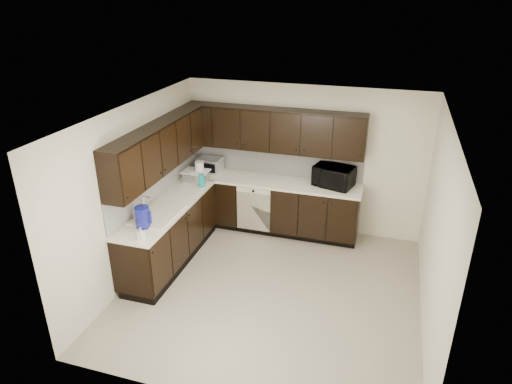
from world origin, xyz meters
TOP-DOWN VIEW (x-y plane):
  - floor at (0.00, 0.00)m, footprint 4.00×4.00m
  - ceiling at (0.00, 0.00)m, footprint 4.00×4.00m
  - wall_back at (0.00, 2.00)m, footprint 4.00×0.02m
  - wall_left at (-2.00, 0.00)m, footprint 0.02×4.00m
  - wall_right at (2.00, 0.00)m, footprint 0.02×4.00m
  - wall_front at (0.00, -2.00)m, footprint 4.00×0.02m
  - lower_cabinets at (-1.01, 1.11)m, footprint 3.00×2.80m
  - countertop at (-1.01, 1.11)m, footprint 3.03×2.83m
  - backsplash at (-1.22, 1.32)m, footprint 3.00×2.80m
  - upper_cabinets at (-1.10, 1.20)m, footprint 3.00×2.80m
  - dishwasher at (-0.70, 1.41)m, footprint 0.58×0.04m
  - sink at (-1.68, -0.01)m, footprint 0.54×0.82m
  - microwave at (0.55, 1.76)m, footprint 0.70×0.56m
  - soap_bottle_a at (-1.54, -0.70)m, footprint 0.08×0.09m
  - soap_bottle_b at (-1.88, -0.22)m, footprint 0.11×0.11m
  - toaster_oven at (-1.60, 1.76)m, footprint 0.42×0.33m
  - storage_bin at (-1.68, 1.32)m, footprint 0.47×0.40m
  - blue_pitcher at (-1.69, -0.39)m, footprint 0.23×0.23m
  - teal_tumbler at (-1.48, 1.10)m, footprint 0.12×0.12m
  - paper_towel_roll at (-1.62, 1.35)m, footprint 0.17×0.17m

SIDE VIEW (x-z plane):
  - floor at x=0.00m, z-range 0.00..0.00m
  - lower_cabinets at x=-1.01m, z-range -0.04..0.86m
  - dishwasher at x=-0.70m, z-range 0.16..0.94m
  - sink at x=-1.68m, z-range 0.67..1.09m
  - countertop at x=-1.01m, z-range 0.90..0.94m
  - storage_bin at x=-1.68m, z-range 0.94..1.10m
  - soap_bottle_a at x=-1.54m, z-range 0.94..1.11m
  - teal_tumbler at x=-1.48m, z-range 0.94..1.15m
  - toaster_oven at x=-1.60m, z-range 0.94..1.19m
  - soap_bottle_b at x=-1.88m, z-range 0.94..1.21m
  - blue_pitcher at x=-1.69m, z-range 0.94..1.23m
  - paper_towel_roll at x=-1.62m, z-range 0.94..1.26m
  - microwave at x=0.55m, z-range 0.94..1.28m
  - backsplash at x=-1.22m, z-range 0.94..1.42m
  - wall_back at x=0.00m, z-range 0.00..2.50m
  - wall_left at x=-2.00m, z-range 0.00..2.50m
  - wall_right at x=2.00m, z-range 0.00..2.50m
  - wall_front at x=0.00m, z-range 0.00..2.50m
  - upper_cabinets at x=-1.10m, z-range 1.42..2.12m
  - ceiling at x=0.00m, z-range 2.50..2.50m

